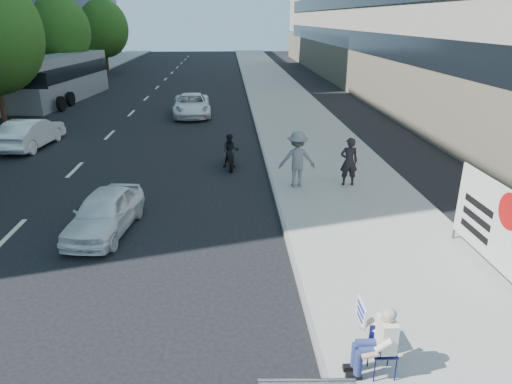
{
  "coord_description": "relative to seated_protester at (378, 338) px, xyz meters",
  "views": [
    {
      "loc": [
        -0.11,
        -10.32,
        5.85
      ],
      "look_at": [
        0.59,
        1.26,
        1.42
      ],
      "focal_mm": 32.0,
      "sensor_mm": 36.0,
      "label": 1
    }
  ],
  "objects": [
    {
      "name": "protest_banner",
      "position": [
        3.72,
        3.39,
        0.53
      ],
      "size": [
        0.08,
        3.06,
        2.2
      ],
      "color": "#4C4C4C",
      "rests_on": "near_sidewalk"
    },
    {
      "name": "pedestrian_woman",
      "position": [
        1.88,
        9.36,
        0.16
      ],
      "size": [
        0.65,
        0.44,
        1.77
      ],
      "primitive_type": "imported",
      "rotation": [
        0.0,
        0.0,
        3.12
      ],
      "color": "black",
      "rests_on": "near_sidewalk"
    },
    {
      "name": "bus",
      "position": [
        -14.82,
        29.7,
        0.76
      ],
      "size": [
        3.83,
        12.28,
        3.3
      ],
      "rotation": [
        0.0,
        0.0,
        -0.11
      ],
      "color": "gray",
      "rests_on": "ground"
    },
    {
      "name": "jogger",
      "position": [
        0.01,
        9.37,
        0.28
      ],
      "size": [
        1.33,
        0.81,
        2.01
      ],
      "primitive_type": "imported",
      "rotation": [
        0.0,
        0.0,
        3.09
      ],
      "color": "slate",
      "rests_on": "near_sidewalk"
    },
    {
      "name": "tree_far_d",
      "position": [
        -15.99,
        34.23,
        4.01
      ],
      "size": [
        4.8,
        4.8,
        7.65
      ],
      "color": "#382616",
      "rests_on": "ground"
    },
    {
      "name": "ground",
      "position": [
        -2.29,
        4.23,
        -0.87
      ],
      "size": [
        160.0,
        160.0,
        0.0
      ],
      "primitive_type": "plane",
      "color": "black",
      "rests_on": "ground"
    },
    {
      "name": "white_sedan_near",
      "position": [
        -6.03,
        6.23,
        -0.26
      ],
      "size": [
        1.93,
        3.76,
        1.22
      ],
      "primitive_type": "imported",
      "rotation": [
        0.0,
        0.0,
        -0.14
      ],
      "color": "white",
      "rests_on": "ground"
    },
    {
      "name": "tree_far_e",
      "position": [
        -15.99,
        48.23,
        3.91
      ],
      "size": [
        5.4,
        5.4,
        7.89
      ],
      "color": "#382616",
      "rests_on": "ground"
    },
    {
      "name": "motorcycle",
      "position": [
        -2.35,
        12.21,
        -0.24
      ],
      "size": [
        0.69,
        2.04,
        1.42
      ],
      "rotation": [
        0.0,
        0.0,
        -0.0
      ],
      "color": "black",
      "rests_on": "ground"
    },
    {
      "name": "near_sidewalk",
      "position": [
        1.71,
        24.23,
        -0.8
      ],
      "size": [
        5.0,
        120.0,
        0.15
      ],
      "primitive_type": "cube",
      "color": "gray",
      "rests_on": "ground"
    },
    {
      "name": "white_sedan_mid",
      "position": [
        -11.9,
        15.96,
        -0.17
      ],
      "size": [
        1.92,
        4.38,
        1.4
      ],
      "primitive_type": "imported",
      "rotation": [
        0.0,
        0.0,
        3.04
      ],
      "color": "white",
      "rests_on": "ground"
    },
    {
      "name": "seated_protester",
      "position": [
        0.0,
        0.0,
        0.0
      ],
      "size": [
        0.83,
        1.11,
        1.31
      ],
      "color": "#12144E",
      "rests_on": "near_sidewalk"
    },
    {
      "name": "white_sedan_far",
      "position": [
        -4.73,
        23.18,
        -0.19
      ],
      "size": [
        2.61,
        5.07,
        1.37
      ],
      "primitive_type": "imported",
      "rotation": [
        0.0,
        0.0,
        0.07
      ],
      "color": "white",
      "rests_on": "ground"
    }
  ]
}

